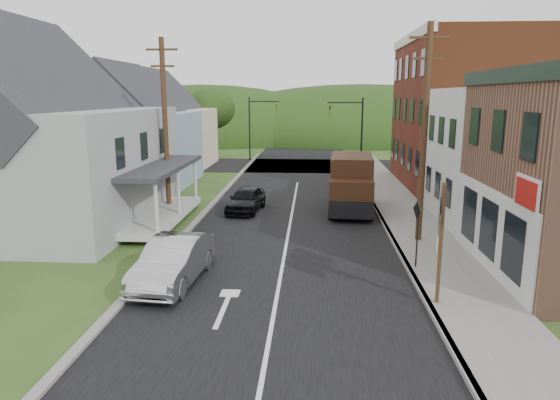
% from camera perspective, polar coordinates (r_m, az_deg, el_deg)
% --- Properties ---
extents(ground, '(120.00, 120.00, 0.00)m').
position_cam_1_polar(ground, '(18.42, 0.26, -7.70)').
color(ground, '#2D4719').
rests_on(ground, ground).
extents(road, '(9.00, 90.00, 0.02)m').
position_cam_1_polar(road, '(28.03, 1.50, -0.84)').
color(road, black).
rests_on(road, ground).
extents(cross_road, '(60.00, 9.00, 0.02)m').
position_cam_1_polar(cross_road, '(44.76, 2.37, 3.95)').
color(cross_road, black).
rests_on(cross_road, ground).
extents(sidewalk_right, '(2.80, 55.00, 0.15)m').
position_cam_1_polar(sidewalk_right, '(26.49, 14.19, -1.79)').
color(sidewalk_right, slate).
rests_on(sidewalk_right, ground).
extents(curb_right, '(0.20, 55.00, 0.15)m').
position_cam_1_polar(curb_right, '(26.28, 11.30, -1.77)').
color(curb_right, slate).
rests_on(curb_right, ground).
extents(curb_left, '(0.30, 55.00, 0.12)m').
position_cam_1_polar(curb_left, '(26.66, -8.71, -1.51)').
color(curb_left, slate).
rests_on(curb_left, ground).
extents(storefront_white, '(8.00, 7.00, 6.50)m').
position_cam_1_polar(storefront_white, '(27.01, 26.10, 4.47)').
color(storefront_white, silver).
rests_on(storefront_white, ground).
extents(storefront_red, '(8.00, 12.00, 10.00)m').
position_cam_1_polar(storefront_red, '(35.84, 20.64, 9.26)').
color(storefront_red, brown).
rests_on(storefront_red, ground).
extents(house_gray, '(10.20, 12.24, 8.35)m').
position_cam_1_polar(house_gray, '(26.79, -25.60, 6.58)').
color(house_gray, '#9B9EA0').
rests_on(house_gray, ground).
extents(house_blue, '(7.14, 8.16, 7.28)m').
position_cam_1_polar(house_blue, '(36.46, -15.71, 7.55)').
color(house_blue, '#8AA3BD').
rests_on(house_blue, ground).
extents(house_cream, '(7.14, 8.16, 7.28)m').
position_cam_1_polar(house_cream, '(45.17, -12.54, 8.46)').
color(house_cream, beige).
rests_on(house_cream, ground).
extents(utility_pole_right, '(1.60, 0.26, 9.00)m').
position_cam_1_polar(utility_pole_right, '(21.36, 16.16, 7.35)').
color(utility_pole_right, '#472D19').
rests_on(utility_pole_right, ground).
extents(utility_pole_left, '(1.60, 0.26, 9.00)m').
position_cam_1_polar(utility_pole_left, '(26.46, -12.98, 8.30)').
color(utility_pole_left, '#472D19').
rests_on(utility_pole_left, ground).
extents(traffic_signal_right, '(2.87, 0.20, 6.00)m').
position_cam_1_polar(traffic_signal_right, '(41.02, 8.37, 8.38)').
color(traffic_signal_right, black).
rests_on(traffic_signal_right, ground).
extents(traffic_signal_left, '(2.87, 0.20, 6.00)m').
position_cam_1_polar(traffic_signal_left, '(48.18, -2.68, 9.00)').
color(traffic_signal_left, black).
rests_on(traffic_signal_left, ground).
extents(tree_left_b, '(4.80, 4.80, 6.94)m').
position_cam_1_polar(tree_left_b, '(34.45, -28.18, 8.36)').
color(tree_left_b, '#382616').
rests_on(tree_left_b, ground).
extents(tree_left_c, '(5.80, 5.80, 8.41)m').
position_cam_1_polar(tree_left_c, '(42.36, -24.95, 10.48)').
color(tree_left_c, '#382616').
rests_on(tree_left_c, ground).
extents(tree_left_d, '(4.80, 4.80, 6.94)m').
position_cam_1_polar(tree_left_d, '(50.35, -7.90, 10.31)').
color(tree_left_d, '#382616').
rests_on(tree_left_d, ground).
extents(forested_ridge, '(90.00, 30.00, 16.00)m').
position_cam_1_polar(forested_ridge, '(72.59, 2.92, 6.99)').
color(forested_ridge, black).
rests_on(forested_ridge, ground).
extents(silver_sedan, '(2.00, 4.73, 1.52)m').
position_cam_1_polar(silver_sedan, '(17.07, -12.03, -6.87)').
color(silver_sedan, '#B5B5BA').
rests_on(silver_sedan, ground).
extents(dark_sedan, '(2.04, 4.06, 1.33)m').
position_cam_1_polar(dark_sedan, '(26.90, -3.90, 0.04)').
color(dark_sedan, black).
rests_on(dark_sedan, ground).
extents(delivery_van, '(2.55, 5.52, 3.01)m').
position_cam_1_polar(delivery_van, '(26.92, 8.15, 1.82)').
color(delivery_van, '#321A0D').
rests_on(delivery_van, ground).
extents(route_sign_cluster, '(0.57, 2.02, 3.60)m').
position_cam_1_polar(route_sign_cluster, '(15.11, 17.82, -2.83)').
color(route_sign_cluster, '#472D19').
rests_on(route_sign_cluster, sidewalk_right).
extents(warning_sign, '(0.17, 0.66, 2.42)m').
position_cam_1_polar(warning_sign, '(18.25, 15.42, -2.76)').
color(warning_sign, black).
rests_on(warning_sign, sidewalk_right).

